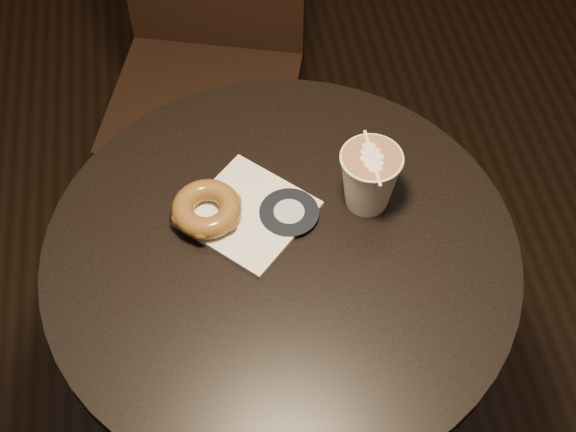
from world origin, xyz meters
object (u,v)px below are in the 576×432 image
at_px(pastry_bag, 248,214).
at_px(latte_cup, 369,179).
at_px(cafe_table, 282,315).
at_px(chair, 208,35).
at_px(doughnut, 207,209).

bearing_deg(pastry_bag, latte_cup, -45.70).
bearing_deg(latte_cup, cafe_table, -155.07).
xyz_separation_m(cafe_table, pastry_bag, (-0.04, 0.07, 0.20)).
distance_m(cafe_table, latte_cup, 0.30).
bearing_deg(chair, doughnut, -77.16).
height_order(cafe_table, pastry_bag, pastry_bag).
bearing_deg(doughnut, chair, 85.86).
bearing_deg(doughnut, cafe_table, -34.40).
xyz_separation_m(pastry_bag, doughnut, (-0.06, 0.00, 0.02)).
xyz_separation_m(chair, latte_cup, (0.20, -0.64, 0.24)).
distance_m(chair, pastry_bag, 0.66).
xyz_separation_m(chair, pastry_bag, (0.02, -0.64, 0.20)).
height_order(chair, pastry_bag, chair).
height_order(pastry_bag, latte_cup, latte_cup).
bearing_deg(doughnut, pastry_bag, -2.64).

